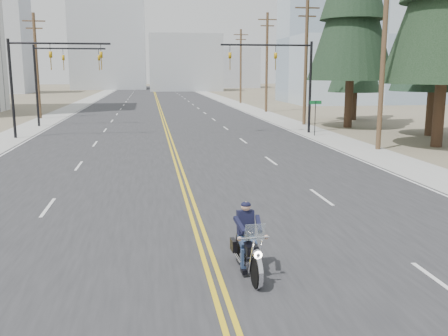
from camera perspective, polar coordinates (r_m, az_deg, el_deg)
road at (r=75.80m, az=-7.52°, el=7.26°), size 20.00×200.00×0.01m
sidewalk_left at (r=76.46m, az=-16.23°, el=6.95°), size 3.00×200.00×0.01m
sidewalk_right at (r=76.87m, az=1.16°, el=7.40°), size 3.00×200.00×0.01m
traffic_mast_left at (r=38.40m, az=-20.28°, el=10.60°), size 7.10×0.26×7.00m
traffic_mast_right at (r=39.04m, az=7.01°, el=11.17°), size 7.10×0.26×7.00m
traffic_mast_far at (r=46.32m, az=-18.70°, el=10.56°), size 6.10×0.26×7.00m
street_sign at (r=37.78m, az=10.39°, el=6.33°), size 0.90×0.06×2.62m
utility_pole_b at (r=31.86m, az=17.78°, el=12.71°), size 2.20×0.30×11.50m
utility_pole_c at (r=45.81m, az=9.34°, el=12.05°), size 2.20×0.30×11.00m
utility_pole_d at (r=60.28m, az=4.91°, el=12.08°), size 2.20×0.30×11.50m
utility_pole_e at (r=76.91m, az=1.92°, el=11.66°), size 2.20×0.30×11.00m
utility_pole_left at (r=54.79m, az=-20.62°, el=11.04°), size 2.20×0.30×10.50m
glass_building at (r=82.85m, az=15.76°, el=14.17°), size 24.00×16.00×20.00m
haze_bldg_b at (r=131.00m, az=-4.51°, el=11.87°), size 18.00×14.00×14.00m
haze_bldg_c at (r=122.90m, az=11.45°, el=12.69°), size 16.00×12.00×18.00m
haze_bldg_d at (r=146.26m, az=-13.05°, el=13.88°), size 20.00×15.00×26.00m
haze_bldg_e at (r=157.87m, az=1.12°, el=11.37°), size 14.00×14.00×12.00m
motorcyclist at (r=11.76m, az=2.82°, el=-8.21°), size 1.02×2.21×1.69m
conifer_mid at (r=40.72m, az=23.40°, el=16.89°), size 6.24×6.24×16.64m
conifer_far at (r=51.79m, az=14.90°, el=14.11°), size 5.15×5.15×13.80m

